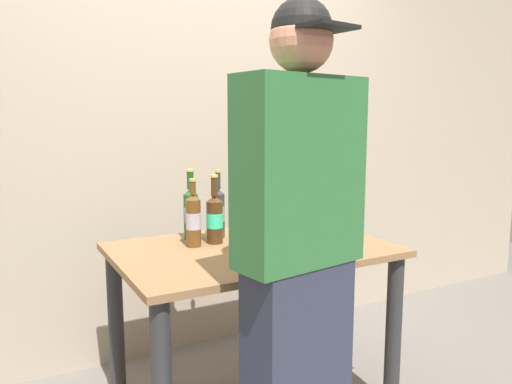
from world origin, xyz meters
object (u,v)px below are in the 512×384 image
Objects in this scene: beer_bottle_brown at (193,219)px; laptop at (290,225)px; beer_bottle_dark at (215,218)px; beer_bottle_amber at (218,212)px; beer_bottle_green at (191,212)px; person_figure at (299,254)px.

laptop is at bearing -2.17° from beer_bottle_brown.
beer_bottle_dark is 1.03× the size of beer_bottle_brown.
beer_bottle_amber is at bearing 31.04° from beer_bottle_brown.
beer_bottle_amber is 1.07× the size of beer_bottle_brown.
beer_bottle_amber reaches higher than laptop.
beer_bottle_brown is at bearing -106.74° from beer_bottle_green.
beer_bottle_green is at bearing 73.26° from beer_bottle_brown.
beer_bottle_green is (-0.47, 0.16, 0.08)m from laptop.
beer_bottle_dark reaches higher than beer_bottle_brown.
beer_bottle_green reaches higher than beer_bottle_dark.
person_figure reaches higher than laptop.
beer_bottle_brown is (-0.04, -0.14, -0.01)m from beer_bottle_green.
beer_bottle_green is at bearing 164.19° from beer_bottle_amber.
beer_bottle_green is 1.09× the size of beer_bottle_brown.
person_figure is at bearing -120.52° from laptop.
beer_bottle_brown is (-0.17, -0.10, -0.00)m from beer_bottle_amber.
beer_bottle_amber reaches higher than beer_bottle_brown.
beer_bottle_brown is (-0.11, -0.01, 0.01)m from beer_bottle_dark.
person_figure is (0.00, -0.70, -0.00)m from beer_bottle_dark.
person_figure is at bearing -85.16° from beer_bottle_green.
beer_bottle_amber is (-0.34, 0.12, 0.08)m from laptop.
laptop is 1.07× the size of beer_bottle_green.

